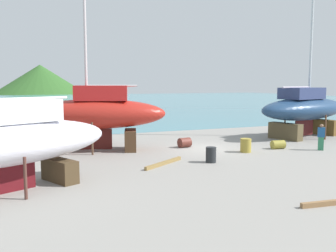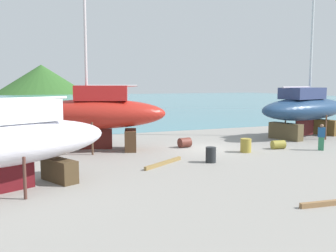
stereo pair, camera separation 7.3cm
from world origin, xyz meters
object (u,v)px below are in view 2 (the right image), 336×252
at_px(barrel_rust_far, 211,155).
at_px(barrel_tipped_left, 246,145).
at_px(sailboat_mid_port, 8,142).
at_px(barrel_tar_black, 185,143).
at_px(worker, 321,137).
at_px(barrel_ochre, 278,145).
at_px(sailboat_far_slipway, 95,113).
at_px(sailboat_large_starboard, 305,108).

distance_m(barrel_rust_far, barrel_tipped_left, 3.86).
distance_m(sailboat_mid_port, barrel_tar_black, 12.57).
bearing_deg(barrel_rust_far, worker, 4.02).
xyz_separation_m(sailboat_mid_port, worker, (17.98, 2.43, -1.12)).
bearing_deg(barrel_tipped_left, sailboat_mid_port, -164.56).
xyz_separation_m(worker, barrel_ochre, (-2.13, 1.45, -0.58)).
relative_size(sailboat_far_slipway, barrel_rust_far, 19.14).
distance_m(sailboat_large_starboard, barrel_rust_far, 12.84).
bearing_deg(sailboat_mid_port, sailboat_large_starboard, 174.21).
xyz_separation_m(sailboat_large_starboard, sailboat_mid_port, (-21.21, -7.48, -0.27)).
bearing_deg(sailboat_far_slipway, barrel_tipped_left, 171.28).
height_order(worker, barrel_ochre, worker).
height_order(sailboat_large_starboard, worker, sailboat_large_starboard).
relative_size(sailboat_far_slipway, worker, 9.53).
relative_size(sailboat_large_starboard, sailboat_mid_port, 1.20).
bearing_deg(barrel_ochre, worker, -34.24).
xyz_separation_m(sailboat_mid_port, barrel_ochre, (15.85, 3.88, -1.70)).
xyz_separation_m(sailboat_mid_port, barrel_tar_black, (10.53, 6.66, -1.66)).
distance_m(sailboat_large_starboard, worker, 6.16).
relative_size(barrel_ochre, barrel_tar_black, 1.11).
xyz_separation_m(barrel_ochre, barrel_tipped_left, (-2.61, -0.22, 0.15)).
relative_size(barrel_rust_far, barrel_tipped_left, 0.98).
relative_size(barrel_rust_far, barrel_ochre, 0.97).
bearing_deg(sailboat_mid_port, barrel_ochre, 168.53).
bearing_deg(sailboat_large_starboard, barrel_tar_black, 170.47).
relative_size(sailboat_far_slipway, barrel_tar_black, 20.62).
height_order(sailboat_far_slipway, barrel_ochre, sailboat_far_slipway).
bearing_deg(sailboat_far_slipway, barrel_tar_black, -173.42).
relative_size(sailboat_mid_port, barrel_ochre, 16.63).
bearing_deg(sailboat_far_slipway, sailboat_mid_port, 74.94).
distance_m(sailboat_far_slipway, worker, 14.19).
height_order(sailboat_large_starboard, sailboat_far_slipway, sailboat_large_starboard).
xyz_separation_m(sailboat_far_slipway, worker, (13.08, -5.30, -1.48)).
height_order(barrel_tar_black, barrel_tipped_left, barrel_tipped_left).
bearing_deg(barrel_tipped_left, worker, -14.54).
relative_size(sailboat_large_starboard, sailboat_far_slipway, 1.08).
distance_m(sailboat_large_starboard, sailboat_far_slipway, 16.31).
xyz_separation_m(barrel_ochre, barrel_tar_black, (-5.32, 2.78, 0.04)).
bearing_deg(barrel_ochre, sailboat_large_starboard, 33.89).
xyz_separation_m(sailboat_large_starboard, barrel_rust_far, (-11.39, -5.63, -1.83)).
distance_m(sailboat_large_starboard, sailboat_mid_port, 22.50).
relative_size(barrel_ochre, barrel_tipped_left, 1.01).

